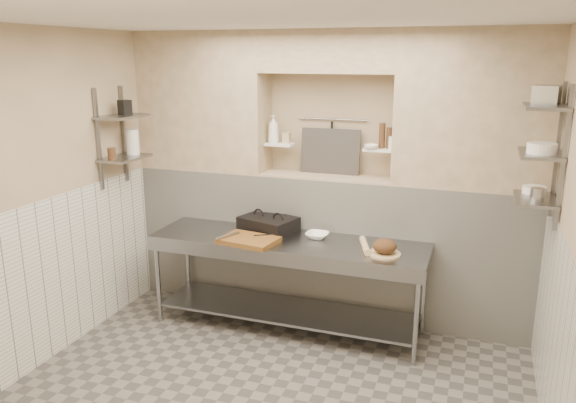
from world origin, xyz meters
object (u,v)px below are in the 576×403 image
at_px(prep_table, 287,266).
at_px(bottle_soap, 273,129).
at_px(panini_press, 268,224).
at_px(cutting_board, 249,240).
at_px(bread_loaf, 385,246).
at_px(bowl_alcove, 371,147).
at_px(jug_left, 133,142).
at_px(rolling_pin, 365,246).
at_px(mixing_bowl, 317,235).

distance_m(prep_table, bottle_soap, 1.38).
relative_size(panini_press, cutting_board, 1.19).
bearing_deg(bread_loaf, bottle_soap, 152.67).
relative_size(prep_table, bowl_alcove, 19.52).
bearing_deg(prep_table, bowl_alcove, 37.89).
bearing_deg(cutting_board, prep_table, 31.08).
bearing_deg(bread_loaf, panini_press, 165.80).
height_order(prep_table, bottle_soap, bottle_soap).
distance_m(panini_press, bowl_alcove, 1.24).
bearing_deg(jug_left, bottle_soap, 23.25).
height_order(cutting_board, jug_left, jug_left).
height_order(bottle_soap, bowl_alcove, bottle_soap).
height_order(prep_table, bread_loaf, bread_loaf).
bearing_deg(jug_left, rolling_pin, -0.24).
distance_m(panini_press, cutting_board, 0.40).
distance_m(bottle_soap, jug_left, 1.40).
height_order(panini_press, bowl_alcove, bowl_alcove).
height_order(mixing_bowl, jug_left, jug_left).
relative_size(cutting_board, bowl_alcove, 3.80).
bearing_deg(bread_loaf, jug_left, 177.66).
bearing_deg(mixing_bowl, bread_loaf, -19.80).
bearing_deg(panini_press, rolling_pin, 5.74).
relative_size(mixing_bowl, jug_left, 0.87).
distance_m(rolling_pin, bottle_soap, 1.52).
height_order(rolling_pin, bowl_alcove, bowl_alcove).
bearing_deg(bottle_soap, bread_loaf, -27.33).
xyz_separation_m(cutting_board, bread_loaf, (1.23, 0.09, 0.06)).
relative_size(cutting_board, mixing_bowl, 2.36).
bearing_deg(rolling_pin, mixing_bowl, 162.89).
bearing_deg(cutting_board, panini_press, 84.19).
bearing_deg(rolling_pin, bread_loaf, -26.22).
xyz_separation_m(mixing_bowl, rolling_pin, (0.48, -0.15, 0.00)).
relative_size(prep_table, cutting_board, 5.13).
xyz_separation_m(cutting_board, jug_left, (-1.32, 0.20, 0.81)).
bearing_deg(panini_press, bottle_soap, 119.53).
relative_size(prep_table, panini_press, 4.33).
distance_m(prep_table, cutting_board, 0.45).
relative_size(rolling_pin, bottle_soap, 1.41).
bearing_deg(prep_table, rolling_pin, 0.06).
relative_size(mixing_bowl, rolling_pin, 0.55).
relative_size(bread_loaf, bowl_alcove, 1.55).
relative_size(panini_press, jug_left, 2.44).
bearing_deg(bowl_alcove, mixing_bowl, -138.51).
bearing_deg(prep_table, jug_left, 179.62).
height_order(cutting_board, mixing_bowl, mixing_bowl).
height_order(mixing_bowl, bread_loaf, bread_loaf).
relative_size(panini_press, rolling_pin, 1.54).
xyz_separation_m(cutting_board, rolling_pin, (1.04, 0.19, 0.01)).
bearing_deg(mixing_bowl, bowl_alcove, 41.49).
bearing_deg(jug_left, prep_table, -0.38).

